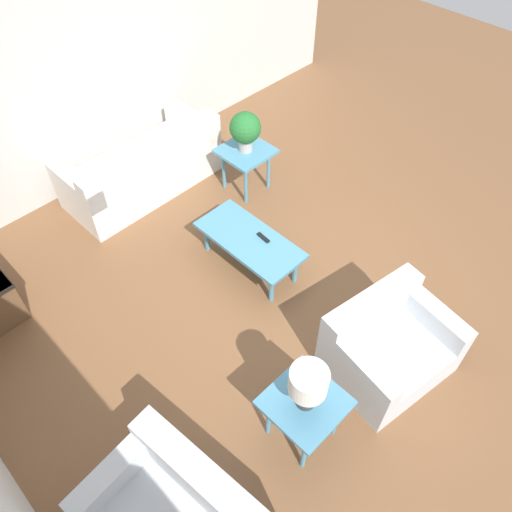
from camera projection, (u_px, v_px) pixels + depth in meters
The scene contains 10 objects.
ground_plane at pixel (304, 288), 5.10m from camera, with size 14.00×14.00×0.00m, color brown.
wall_right at pixel (106, 58), 5.52m from camera, with size 0.12×7.20×2.70m.
sofa at pixel (144, 169), 5.89m from camera, with size 0.85×1.85×0.77m.
armchair at pixel (387, 346), 4.31m from camera, with size 0.95×1.12×0.72m.
coffee_table at pixel (249, 242), 5.04m from camera, with size 1.15×0.53×0.40m.
side_table_plant at pixel (246, 156), 5.78m from camera, with size 0.56×0.56×0.56m.
side_table_lamp at pixel (304, 406), 3.75m from camera, with size 0.56×0.56×0.56m.
potted_plant at pixel (245, 129), 5.50m from camera, with size 0.35×0.35×0.48m.
table_lamp at pixel (308, 385), 3.49m from camera, with size 0.28×0.28×0.42m.
remote_control at pixel (263, 238), 5.01m from camera, with size 0.16×0.05×0.02m.
Camera 1 is at (-1.87, 2.55, 4.04)m, focal length 35.00 mm.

